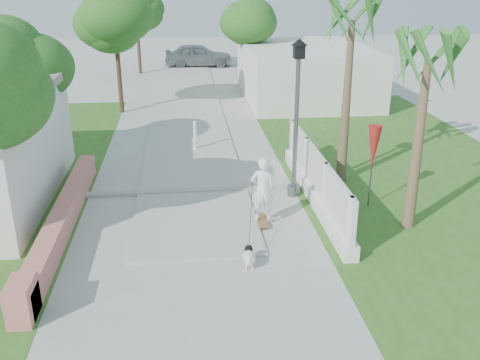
{
  "coord_description": "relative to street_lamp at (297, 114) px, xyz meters",
  "views": [
    {
      "loc": [
        -0.19,
        -8.56,
        6.09
      ],
      "look_at": [
        1.18,
        4.06,
        1.1
      ],
      "focal_mm": 40.0,
      "sensor_mm": 36.0,
      "label": 1
    }
  ],
  "objects": [
    {
      "name": "bollard",
      "position": [
        -2.7,
        4.5,
        -1.84
      ],
      "size": [
        0.14,
        0.14,
        1.09
      ],
      "color": "white",
      "rests_on": "ground"
    },
    {
      "name": "path_strip",
      "position": [
        -2.9,
        14.5,
        -2.4
      ],
      "size": [
        3.2,
        36.0,
        0.06
      ],
      "primitive_type": "cube",
      "color": "#B7B7B2",
      "rests_on": "ground"
    },
    {
      "name": "tree_path_right",
      "position": [
        0.32,
        14.48,
        1.07
      ],
      "size": [
        3.0,
        3.0,
        4.79
      ],
      "color": "#4C3826",
      "rests_on": "ground"
    },
    {
      "name": "building_right",
      "position": [
        3.1,
        12.5,
        -1.13
      ],
      "size": [
        6.0,
        8.0,
        2.6
      ],
      "primitive_type": "cube",
      "color": "silver",
      "rests_on": "ground"
    },
    {
      "name": "patio_umbrella",
      "position": [
        1.9,
        -1.0,
        -0.74
      ],
      "size": [
        0.36,
        0.36,
        2.3
      ],
      "color": "#59595E",
      "rests_on": "ground"
    },
    {
      "name": "tree_left_mid",
      "position": [
        -8.38,
        2.98,
        1.07
      ],
      "size": [
        3.2,
        3.2,
        4.85
      ],
      "color": "#4C3826",
      "rests_on": "ground"
    },
    {
      "name": "tree_path_far",
      "position": [
        -5.68,
        20.48,
        1.39
      ],
      "size": [
        3.2,
        3.2,
        5.17
      ],
      "color": "#4C3826",
      "rests_on": "ground"
    },
    {
      "name": "skateboarder",
      "position": [
        -1.43,
        -2.3,
        -1.6
      ],
      "size": [
        0.92,
        2.34,
        1.79
      ],
      "rotation": [
        0.0,
        0.0,
        3.09
      ],
      "color": "brown",
      "rests_on": "ground"
    },
    {
      "name": "curb",
      "position": [
        -2.9,
        0.5,
        -2.38
      ],
      "size": [
        6.5,
        0.25,
        0.1
      ],
      "primitive_type": "cube",
      "color": "#999993",
      "rests_on": "ground"
    },
    {
      "name": "palm_far",
      "position": [
        1.7,
        1.0,
        2.06
      ],
      "size": [
        1.8,
        1.8,
        5.3
      ],
      "color": "brown",
      "rests_on": "ground"
    },
    {
      "name": "tree_path_left",
      "position": [
        -5.88,
        10.48,
        1.39
      ],
      "size": [
        3.4,
        3.4,
        5.23
      ],
      "color": "#4C3826",
      "rests_on": "ground"
    },
    {
      "name": "palm_near",
      "position": [
        2.5,
        -2.3,
        1.53
      ],
      "size": [
        1.8,
        1.8,
        4.7
      ],
      "color": "brown",
      "rests_on": "ground"
    },
    {
      "name": "street_lamp",
      "position": [
        0.0,
        0.0,
        0.0
      ],
      "size": [
        0.44,
        0.44,
        4.44
      ],
      "color": "#59595E",
      "rests_on": "ground"
    },
    {
      "name": "lattice_fence",
      "position": [
        0.5,
        -0.5,
        -1.88
      ],
      "size": [
        0.35,
        7.0,
        1.5
      ],
      "color": "white",
      "rests_on": "ground"
    },
    {
      "name": "ground",
      "position": [
        -2.9,
        -5.5,
        -2.43
      ],
      "size": [
        90.0,
        90.0,
        0.0
      ],
      "primitive_type": "plane",
      "color": "#B7B7B2",
      "rests_on": "ground"
    },
    {
      "name": "grass_right",
      "position": [
        4.1,
        2.5,
        -2.42
      ],
      "size": [
        8.0,
        20.0,
        0.01
      ],
      "primitive_type": "cube",
      "color": "#345E1D",
      "rests_on": "ground"
    },
    {
      "name": "pink_wall",
      "position": [
        -6.2,
        -1.95,
        -2.11
      ],
      "size": [
        0.45,
        8.2,
        0.8
      ],
      "color": "#C57365",
      "rests_on": "ground"
    },
    {
      "name": "parked_car",
      "position": [
        -1.93,
        22.72,
        -1.66
      ],
      "size": [
        4.5,
        1.82,
        1.53
      ],
      "primitive_type": "imported",
      "rotation": [
        0.0,
        0.0,
        1.57
      ],
      "color": "#ADAFB5",
      "rests_on": "ground"
    },
    {
      "name": "dog",
      "position": [
        -1.78,
        -3.85,
        -2.19
      ],
      "size": [
        0.31,
        0.64,
        0.44
      ],
      "rotation": [
        0.0,
        0.0,
        -0.07
      ],
      "color": "silver",
      "rests_on": "ground"
    }
  ]
}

